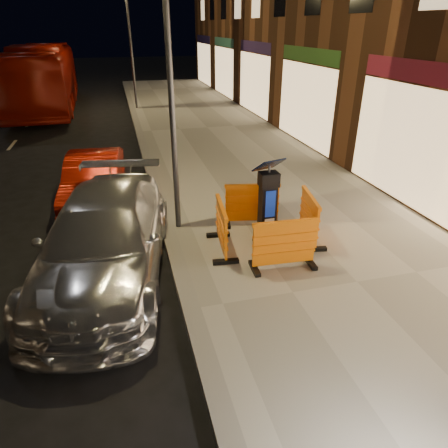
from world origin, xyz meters
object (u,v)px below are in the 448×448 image
object	(u,v)px
barrier_back	(252,204)
car_red	(98,201)
parking_kiosk	(267,205)
barrier_front	(284,245)
barrier_kerbside	(222,228)
bus_doubledecker	(50,109)
barrier_bldgside	(309,217)
car_silver	(110,274)

from	to	relation	value
barrier_back	car_red	xyz separation A→B (m)	(-3.49, 2.62, -0.64)
parking_kiosk	car_red	xyz separation A→B (m)	(-3.49, 3.57, -1.02)
barrier_front	barrier_kerbside	bearing A→B (deg)	138.17
barrier_kerbside	bus_doubledecker	distance (m)	18.75
barrier_front	barrier_kerbside	distance (m)	1.34
parking_kiosk	bus_doubledecker	world-z (taller)	parking_kiosk
barrier_front	bus_doubledecker	world-z (taller)	bus_doubledecker
barrier_front	bus_doubledecker	xyz separation A→B (m)	(-6.39, 18.89, -0.64)
barrier_kerbside	barrier_bldgside	world-z (taller)	same
barrier_back	car_silver	xyz separation A→B (m)	(-3.19, -1.07, -0.64)
barrier_back	car_red	distance (m)	4.41
barrier_front	bus_doubledecker	bearing A→B (deg)	111.87
barrier_back	barrier_kerbside	size ratio (longest dim) A/B	1.00
barrier_back	barrier_bldgside	distance (m)	1.34
barrier_bldgside	car_silver	xyz separation A→B (m)	(-4.14, -0.12, -0.64)
barrier_kerbside	barrier_bldgside	distance (m)	1.90
car_red	car_silver	bearing A→B (deg)	-80.82
car_silver	car_red	distance (m)	3.71
car_silver	barrier_kerbside	bearing A→B (deg)	12.93
car_silver	bus_doubledecker	xyz separation A→B (m)	(-3.20, 18.06, 0.00)
barrier_kerbside	bus_doubledecker	size ratio (longest dim) A/B	0.10
barrier_back	barrier_kerbside	distance (m)	1.34
parking_kiosk	car_red	distance (m)	5.10
barrier_back	barrier_bldgside	xyz separation A→B (m)	(0.95, -0.95, 0.00)
barrier_front	barrier_kerbside	xyz separation A→B (m)	(-0.95, 0.95, 0.00)
barrier_front	car_red	world-z (taller)	barrier_front
barrier_back	bus_doubledecker	distance (m)	18.16
barrier_kerbside	car_silver	bearing A→B (deg)	99.36
barrier_back	car_red	bearing A→B (deg)	154.26
car_red	barrier_kerbside	bearing A→B (deg)	-50.06
parking_kiosk	barrier_back	world-z (taller)	parking_kiosk
barrier_back	bus_doubledecker	bearing A→B (deg)	121.79
parking_kiosk	barrier_front	distance (m)	1.03
barrier_front	barrier_back	xyz separation A→B (m)	(0.00, 1.90, 0.00)
parking_kiosk	barrier_bldgside	xyz separation A→B (m)	(0.95, 0.00, -0.39)
car_red	bus_doubledecker	bearing A→B (deg)	105.94
barrier_bldgside	bus_doubledecker	size ratio (longest dim) A/B	0.10
car_red	barrier_back	bearing A→B (deg)	-32.39
car_red	bus_doubledecker	distance (m)	14.65
barrier_back	barrier_kerbside	bearing A→B (deg)	-123.83
barrier_back	bus_doubledecker	xyz separation A→B (m)	(-6.39, 16.99, -0.64)
parking_kiosk	barrier_kerbside	world-z (taller)	parking_kiosk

